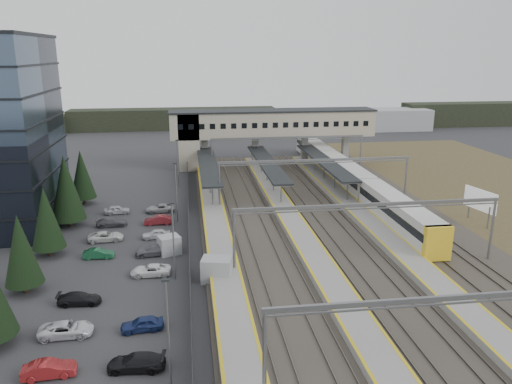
{
  "coord_description": "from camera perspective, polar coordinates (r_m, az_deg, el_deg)",
  "views": [
    {
      "loc": [
        -6.25,
        -54.75,
        22.1
      ],
      "look_at": [
        2.59,
        8.94,
        4.0
      ],
      "focal_mm": 35.0,
      "sensor_mm": 36.0,
      "label": 1
    }
  ],
  "objects": [
    {
      "name": "ground",
      "position": [
        59.37,
        -1.3,
        -6.14
      ],
      "size": [
        220.0,
        220.0,
        0.0
      ],
      "primitive_type": "plane",
      "color": "#2B2B2D",
      "rests_on": "ground"
    },
    {
      "name": "conifer_row",
      "position": [
        55.99,
        -23.85,
        -3.63
      ],
      "size": [
        4.42,
        49.82,
        9.5
      ],
      "color": "black",
      "rests_on": "ground"
    },
    {
      "name": "car_park",
      "position": [
        54.93,
        -15.05,
        -7.91
      ],
      "size": [
        10.35,
        44.2,
        1.22
      ],
      "color": "#97999C",
      "rests_on": "ground"
    },
    {
      "name": "lampposts",
      "position": [
        58.77,
        -9.24,
        -2.08
      ],
      "size": [
        0.5,
        53.25,
        8.07
      ],
      "color": "slate",
      "rests_on": "ground"
    },
    {
      "name": "fence",
      "position": [
        63.36,
        -7.69,
        -3.88
      ],
      "size": [
        0.08,
        90.0,
        2.0
      ],
      "color": "#26282B",
      "rests_on": "ground"
    },
    {
      "name": "relay_cabin_near",
      "position": [
        50.32,
        -4.51,
        -8.85
      ],
      "size": [
        3.33,
        2.74,
        2.43
      ],
      "color": "#999D9F",
      "rests_on": "ground"
    },
    {
      "name": "relay_cabin_far",
      "position": [
        57.52,
        -9.89,
        -5.99
      ],
      "size": [
        2.84,
        2.62,
        2.11
      ],
      "color": "#999D9F",
      "rests_on": "ground"
    },
    {
      "name": "rail_corridor",
      "position": [
        65.49,
        6.35,
        -3.83
      ],
      "size": [
        34.0,
        90.0,
        0.92
      ],
      "color": "#39322C",
      "rests_on": "ground"
    },
    {
      "name": "canopies",
      "position": [
        84.79,
        1.28,
        3.34
      ],
      "size": [
        23.1,
        30.0,
        3.28
      ],
      "color": "black",
      "rests_on": "ground"
    },
    {
      "name": "footbridge",
      "position": [
        98.77,
        0.31,
        7.47
      ],
      "size": [
        40.4,
        6.4,
        11.2
      ],
      "color": "#AFA48B",
      "rests_on": "ground"
    },
    {
      "name": "gantries",
      "position": [
        62.67,
        9.31,
        0.62
      ],
      "size": [
        28.4,
        62.28,
        7.17
      ],
      "color": "slate",
      "rests_on": "ground"
    },
    {
      "name": "train",
      "position": [
        85.11,
        10.3,
        1.94
      ],
      "size": [
        3.07,
        64.25,
        3.87
      ],
      "color": "silver",
      "rests_on": "ground"
    },
    {
      "name": "billboard",
      "position": [
        72.16,
        24.23,
        -0.95
      ],
      "size": [
        1.36,
        5.49,
        4.68
      ],
      "color": "slate",
      "rests_on": "ground"
    },
    {
      "name": "treeline_far",
      "position": [
        151.28,
        3.67,
        8.42
      ],
      "size": [
        170.0,
        19.0,
        7.0
      ],
      "color": "black",
      "rests_on": "ground"
    }
  ]
}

